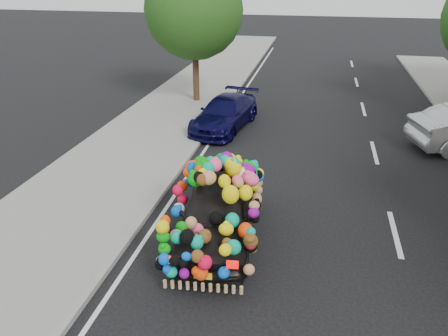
# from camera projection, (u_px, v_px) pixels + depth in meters

# --- Properties ---
(ground) EXTENTS (100.00, 100.00, 0.00)m
(ground) POSITION_uv_depth(u_px,v_px,m) (243.00, 217.00, 10.84)
(ground) COLOR black
(ground) RESTS_ON ground
(sidewalk) EXTENTS (4.00, 60.00, 0.12)m
(sidewalk) POSITION_uv_depth(u_px,v_px,m) (84.00, 197.00, 11.64)
(sidewalk) COLOR gray
(sidewalk) RESTS_ON ground
(kerb) EXTENTS (0.15, 60.00, 0.13)m
(kerb) POSITION_uv_depth(u_px,v_px,m) (153.00, 205.00, 11.26)
(kerb) COLOR gray
(kerb) RESTS_ON ground
(lane_markings) EXTENTS (6.00, 50.00, 0.01)m
(lane_markings) POSITION_uv_depth(u_px,v_px,m) (395.00, 233.00, 10.15)
(lane_markings) COLOR silver
(lane_markings) RESTS_ON ground
(tree_near_sidewalk) EXTENTS (4.20, 4.20, 6.13)m
(tree_near_sidewalk) POSITION_uv_depth(u_px,v_px,m) (194.00, 9.00, 18.31)
(tree_near_sidewalk) COLOR #332114
(tree_near_sidewalk) RESTS_ON ground
(plush_art_car) EXTENTS (2.31, 4.32, 2.00)m
(plush_art_car) POSITION_uv_depth(u_px,v_px,m) (218.00, 198.00, 9.61)
(plush_art_car) COLOR black
(plush_art_car) RESTS_ON ground
(navy_sedan) EXTENTS (2.30, 4.27, 1.18)m
(navy_sedan) POSITION_uv_depth(u_px,v_px,m) (225.00, 113.00, 16.56)
(navy_sedan) COLOR black
(navy_sedan) RESTS_ON ground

